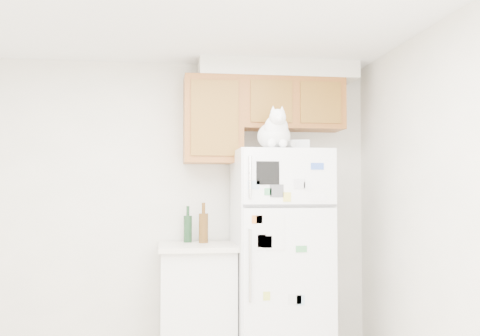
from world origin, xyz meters
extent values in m
cube|color=white|center=(0.00, 2.00, 1.25)|extent=(3.80, 0.04, 2.50)
cube|color=white|center=(0.00, -2.00, 1.25)|extent=(3.80, 0.04, 2.50)
cube|color=#9C4A22|center=(1.20, 1.82, 2.12)|extent=(0.90, 0.33, 0.45)
cube|color=#9C4A22|center=(0.50, 1.82, 1.98)|extent=(0.50, 0.33, 0.75)
cube|color=silver|center=(1.07, 1.83, 2.42)|extent=(1.40, 0.37, 0.15)
cube|color=white|center=(1.05, 1.62, 0.85)|extent=(0.76, 0.72, 1.70)
cube|color=white|center=(1.05, 1.25, 1.48)|extent=(0.74, 0.03, 0.44)
cube|color=white|center=(1.05, 1.25, 0.64)|extent=(0.74, 0.03, 1.19)
cube|color=#59595B|center=(1.05, 1.25, 1.25)|extent=(0.74, 0.03, 0.02)
cylinder|color=silver|center=(0.73, 1.22, 1.47)|extent=(0.02, 0.02, 0.32)
cylinder|color=silver|center=(0.73, 1.22, 0.80)|extent=(0.02, 0.02, 0.55)
cube|color=black|center=(0.87, 1.23, 1.50)|extent=(0.18, 0.00, 0.18)
cube|color=white|center=(0.89, 1.23, 1.05)|extent=(0.22, 0.00, 0.28)
cube|color=#BE4F3B|center=(0.82, 1.23, 0.98)|extent=(0.06, 0.00, 0.10)
cube|color=silver|center=(1.08, 1.23, 0.53)|extent=(0.10, 0.00, 0.08)
cube|color=#43935D|center=(0.87, 1.23, 1.36)|extent=(0.06, 0.00, 0.06)
cube|color=white|center=(1.19, 1.23, 1.40)|extent=(0.07, 0.00, 0.07)
cube|color=#95BCD4|center=(1.12, 1.23, 0.52)|extent=(0.06, 0.00, 0.08)
cube|color=#BFCC48|center=(0.86, 1.23, 0.56)|extent=(0.05, 0.00, 0.07)
cube|color=#9EC0E1|center=(0.76, 1.23, 1.41)|extent=(0.09, 0.00, 0.07)
cube|color=#429150|center=(1.13, 1.23, 0.91)|extent=(0.09, 0.00, 0.05)
cube|color=#DDCC4E|center=(1.02, 1.23, 1.32)|extent=(0.06, 0.00, 0.07)
cube|color=blue|center=(1.26, 1.23, 1.55)|extent=(0.10, 0.00, 0.05)
cube|color=silver|center=(1.12, 1.23, 1.42)|extent=(0.09, 0.00, 0.08)
cube|color=orange|center=(0.79, 1.23, 1.14)|extent=(0.08, 0.00, 0.06)
cube|color=white|center=(1.27, 1.23, 1.31)|extent=(0.11, 0.00, 0.06)
cube|color=silver|center=(0.86, 1.23, 0.97)|extent=(0.08, 0.00, 0.09)
cube|color=#4D4E53|center=(0.94, 1.23, 1.36)|extent=(0.11, 0.00, 0.10)
cube|color=white|center=(0.36, 1.68, 0.44)|extent=(0.60, 0.60, 0.88)
cube|color=white|center=(0.36, 1.66, 0.90)|extent=(0.64, 0.64, 0.04)
ellipsoid|color=white|center=(0.96, 1.43, 1.81)|extent=(0.26, 0.35, 0.22)
ellipsoid|color=white|center=(0.96, 1.33, 1.86)|extent=(0.19, 0.15, 0.21)
sphere|color=white|center=(0.96, 1.28, 1.94)|extent=(0.13, 0.13, 0.13)
cone|color=white|center=(0.92, 1.28, 2.00)|extent=(0.04, 0.04, 0.05)
cone|color=white|center=(0.99, 1.28, 2.00)|extent=(0.04, 0.04, 0.05)
cone|color=#D88C8C|center=(0.92, 1.27, 2.00)|extent=(0.02, 0.02, 0.03)
cone|color=#D88C8C|center=(0.99, 1.27, 2.00)|extent=(0.02, 0.02, 0.03)
sphere|color=white|center=(0.96, 1.22, 1.92)|extent=(0.06, 0.06, 0.06)
sphere|color=white|center=(0.91, 1.29, 1.74)|extent=(0.07, 0.07, 0.07)
sphere|color=white|center=(1.00, 1.29, 1.74)|extent=(0.07, 0.07, 0.07)
cylinder|color=white|center=(1.07, 1.56, 1.74)|extent=(0.16, 0.22, 0.08)
cube|color=white|center=(1.18, 1.75, 1.75)|extent=(0.22, 0.19, 0.10)
cube|color=white|center=(1.22, 1.60, 1.74)|extent=(0.17, 0.14, 0.09)
camera|label=1|loc=(0.06, -3.00, 1.36)|focal=42.00mm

